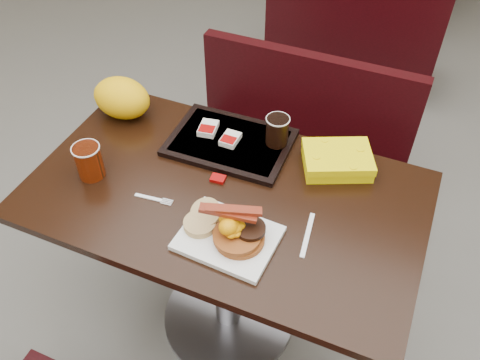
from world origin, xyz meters
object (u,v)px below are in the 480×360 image
at_px(hashbrown_sleeve_right, 230,139).
at_px(bench_near_n, 291,148).
at_px(hashbrown_sleeve_left, 208,128).
at_px(bench_far_s, 356,26).
at_px(pancake_stack, 240,237).
at_px(coffee_cup_far, 277,131).
at_px(fork, 148,198).
at_px(table_near, 227,265).
at_px(knife, 307,235).
at_px(platter, 228,238).
at_px(clamshell, 337,160).
at_px(paper_bag, 122,98).
at_px(coffee_cup_near, 89,161).
at_px(tray, 230,142).

bearing_deg(hashbrown_sleeve_right, bench_near_n, 82.53).
height_order(hashbrown_sleeve_left, hashbrown_sleeve_right, hashbrown_sleeve_left).
bearing_deg(bench_near_n, hashbrown_sleeve_right, -98.29).
height_order(bench_far_s, hashbrown_sleeve_right, hashbrown_sleeve_right).
relative_size(pancake_stack, coffee_cup_far, 1.39).
height_order(fork, hashbrown_sleeve_right, hashbrown_sleeve_right).
bearing_deg(table_near, knife, -12.03).
xyz_separation_m(platter, hashbrown_sleeve_right, (-0.16, 0.37, 0.02)).
height_order(bench_near_n, fork, fork).
height_order(platter, fork, platter).
relative_size(fork, knife, 0.74).
bearing_deg(pancake_stack, clamshell, 68.17).
xyz_separation_m(fork, paper_bag, (-0.29, 0.32, 0.07)).
bearing_deg(hashbrown_sleeve_left, platter, -66.60).
relative_size(bench_near_n, pancake_stack, 7.20).
height_order(table_near, paper_bag, paper_bag).
bearing_deg(hashbrown_sleeve_left, bench_near_n, 61.90).
bearing_deg(clamshell, table_near, -163.37).
height_order(knife, hashbrown_sleeve_right, hashbrown_sleeve_right).
xyz_separation_m(bench_far_s, coffee_cup_near, (-0.42, -1.99, 0.45)).
bearing_deg(coffee_cup_far, knife, -56.49).
bearing_deg(coffee_cup_near, fork, -5.04).
height_order(bench_near_n, paper_bag, paper_bag).
bearing_deg(hashbrown_sleeve_right, clamshell, 7.09).
distance_m(fork, coffee_cup_far, 0.47).
relative_size(coffee_cup_near, knife, 0.69).
height_order(knife, paper_bag, paper_bag).
height_order(table_near, clamshell, clamshell).
distance_m(fork, tray, 0.35).
relative_size(hashbrown_sleeve_left, clamshell, 0.37).
xyz_separation_m(bench_far_s, clamshell, (0.28, -1.66, 0.42)).
bearing_deg(bench_far_s, coffee_cup_near, -101.78).
distance_m(coffee_cup_far, paper_bag, 0.56).
xyz_separation_m(bench_near_n, hashbrown_sleeve_left, (-0.16, -0.47, 0.42)).
relative_size(table_near, coffee_cup_near, 10.59).
bearing_deg(coffee_cup_near, hashbrown_sleeve_right, 40.89).
height_order(pancake_stack, hashbrown_sleeve_right, pancake_stack).
xyz_separation_m(bench_near_n, clamshell, (0.28, -0.46, 0.42)).
bearing_deg(hashbrown_sleeve_left, fork, -105.73).
bearing_deg(bench_far_s, bench_near_n, -90.00).
bearing_deg(knife, bench_far_s, -178.92).
bearing_deg(coffee_cup_near, pancake_stack, -7.43).
relative_size(platter, pancake_stack, 1.91).
bearing_deg(fork, pancake_stack, -15.25).
height_order(bench_far_s, tray, tray).
bearing_deg(tray, platter, -68.22).
relative_size(coffee_cup_near, fork, 0.94).
distance_m(coffee_cup_near, hashbrown_sleeve_right, 0.46).
xyz_separation_m(bench_near_n, tray, (-0.08, -0.49, 0.40)).
relative_size(pancake_stack, coffee_cup_near, 1.23).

